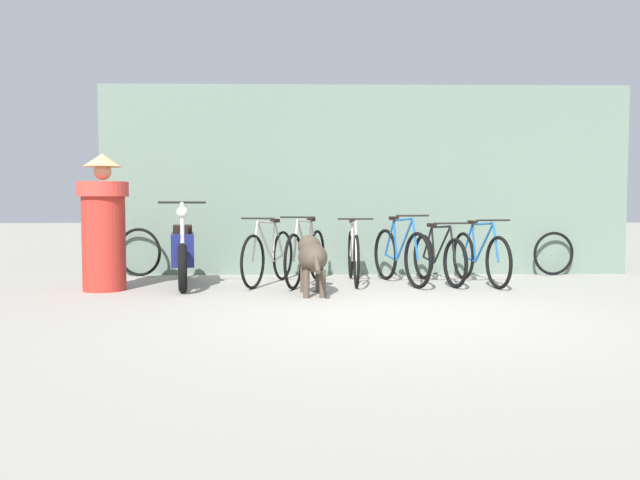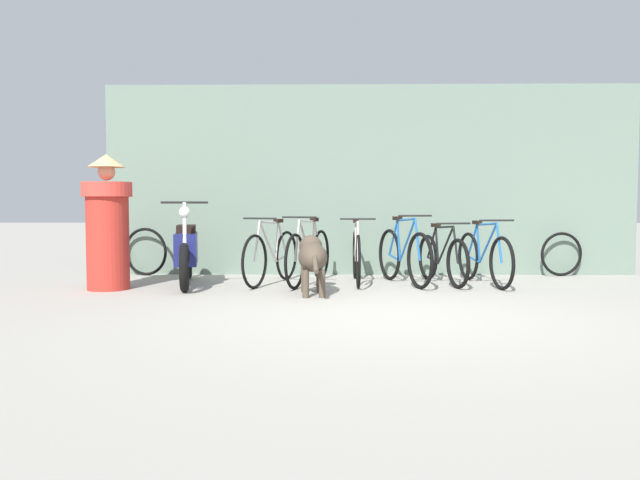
% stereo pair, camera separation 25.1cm
% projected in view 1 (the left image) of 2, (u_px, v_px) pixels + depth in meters
% --- Properties ---
extents(ground_plane, '(60.00, 60.00, 0.00)m').
position_uv_depth(ground_plane, '(397.00, 314.00, 6.05)').
color(ground_plane, '#9E998E').
extents(shop_wall_back, '(7.98, 0.20, 2.85)m').
position_uv_depth(shop_wall_back, '(365.00, 181.00, 9.48)').
color(shop_wall_back, slate).
rests_on(shop_wall_back, ground).
extents(bicycle_0, '(0.64, 1.61, 0.90)m').
position_uv_depth(bicycle_0, '(269.00, 256.00, 8.29)').
color(bicycle_0, black).
rests_on(bicycle_0, ground).
extents(bicycle_1, '(0.61, 1.71, 0.91)m').
position_uv_depth(bicycle_1, '(306.00, 256.00, 8.28)').
color(bicycle_1, black).
rests_on(bicycle_1, ground).
extents(bicycle_2, '(0.46, 1.77, 0.89)m').
position_uv_depth(bicycle_2, '(353.00, 256.00, 8.45)').
color(bicycle_2, black).
rests_on(bicycle_2, ground).
extents(bicycle_3, '(0.60, 1.64, 0.93)m').
position_uv_depth(bicycle_3, '(401.00, 256.00, 8.33)').
color(bicycle_3, black).
rests_on(bicycle_3, ground).
extents(bicycle_4, '(0.52, 1.58, 0.83)m').
position_uv_depth(bicycle_4, '(438.00, 258.00, 8.38)').
color(bicycle_4, black).
rests_on(bicycle_4, ground).
extents(bicycle_5, '(0.47, 1.71, 0.87)m').
position_uv_depth(bicycle_5, '(480.00, 257.00, 8.32)').
color(bicycle_5, black).
rests_on(bicycle_5, ground).
extents(motorcycle, '(0.59, 1.91, 1.10)m').
position_uv_depth(motorcycle, '(183.00, 252.00, 8.11)').
color(motorcycle, black).
rests_on(motorcycle, ground).
extents(stray_dog, '(0.40, 1.33, 0.68)m').
position_uv_depth(stray_dog, '(312.00, 256.00, 7.40)').
color(stray_dog, '#4C3F33').
rests_on(stray_dog, ground).
extents(person_in_robes, '(0.83, 0.83, 1.69)m').
position_uv_depth(person_in_robes, '(104.00, 223.00, 7.67)').
color(person_in_robes, '#B72D23').
rests_on(person_in_robes, ground).
extents(spare_tire_left, '(0.65, 0.15, 0.65)m').
position_uv_depth(spare_tire_left, '(554.00, 253.00, 9.35)').
color(spare_tire_left, black).
rests_on(spare_tire_left, ground).
extents(spare_tire_right, '(0.70, 0.24, 0.72)m').
position_uv_depth(spare_tire_right, '(139.00, 252.00, 9.22)').
color(spare_tire_right, black).
rests_on(spare_tire_right, ground).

